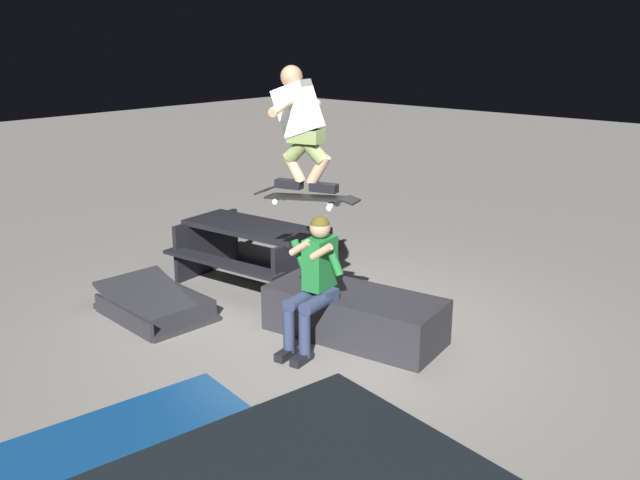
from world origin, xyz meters
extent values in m
plane|color=gray|center=(0.00, 0.00, 0.00)|extent=(40.00, 40.00, 0.00)
cube|color=#28282D|center=(-0.28, -0.11, 0.23)|extent=(1.87, 0.98, 0.47)
cube|color=#2D3856|center=(-0.12, 0.23, 0.53)|extent=(0.32, 0.20, 0.12)
cube|color=#1E7233|center=(-0.12, 0.23, 0.84)|extent=(0.24, 0.36, 0.50)
sphere|color=tan|center=(-0.12, 0.23, 1.19)|extent=(0.20, 0.20, 0.20)
sphere|color=brown|center=(-0.12, 0.23, 1.21)|extent=(0.19, 0.19, 0.19)
cylinder|color=#1E7233|center=(-0.33, 0.27, 0.91)|extent=(0.20, 0.11, 0.29)
cylinder|color=tan|center=(-0.26, 0.38, 1.01)|extent=(0.24, 0.10, 0.19)
cylinder|color=#1E7233|center=(0.07, 0.32, 0.91)|extent=(0.20, 0.11, 0.29)
cylinder|color=tan|center=(-0.02, 0.41, 1.01)|extent=(0.24, 0.10, 0.19)
cylinder|color=#2D3856|center=(-0.24, 0.42, 0.51)|extent=(0.19, 0.42, 0.14)
cylinder|color=#2D3856|center=(-0.27, 0.62, 0.25)|extent=(0.11, 0.11, 0.43)
cube|color=black|center=(-0.27, 0.67, 0.04)|extent=(0.13, 0.27, 0.08)
cylinder|color=#2D3856|center=(-0.06, 0.45, 0.51)|extent=(0.19, 0.42, 0.14)
cylinder|color=#2D3856|center=(-0.09, 0.64, 0.25)|extent=(0.11, 0.11, 0.43)
cube|color=black|center=(-0.09, 0.69, 0.04)|extent=(0.13, 0.27, 0.08)
cube|color=black|center=(-0.04, 0.33, 1.49)|extent=(0.82, 0.40, 0.07)
cube|color=black|center=(0.40, 0.45, 1.51)|extent=(0.17, 0.22, 0.06)
cube|color=black|center=(-0.47, 0.21, 1.51)|extent=(0.17, 0.22, 0.05)
cube|color=#99999E|center=(0.23, 0.41, 1.46)|extent=(0.10, 0.17, 0.03)
cylinder|color=white|center=(0.21, 0.49, 1.44)|extent=(0.06, 0.04, 0.05)
cylinder|color=white|center=(0.26, 0.32, 1.44)|extent=(0.06, 0.04, 0.05)
cube|color=#99999E|center=(-0.31, 0.26, 1.46)|extent=(0.10, 0.17, 0.03)
cylinder|color=white|center=(-0.33, 0.35, 1.44)|extent=(0.06, 0.04, 0.05)
cylinder|color=white|center=(-0.28, 0.17, 1.44)|extent=(0.06, 0.04, 0.05)
cube|color=black|center=(0.14, 0.38, 1.60)|extent=(0.28, 0.16, 0.08)
cube|color=black|center=(-0.21, 0.29, 1.60)|extent=(0.28, 0.16, 0.08)
cylinder|color=tan|center=(0.08, 0.37, 1.76)|extent=(0.25, 0.16, 0.31)
cylinder|color=olive|center=(0.01, 0.35, 1.96)|extent=(0.35, 0.21, 0.33)
cylinder|color=tan|center=(-0.16, 0.30, 1.76)|extent=(0.25, 0.16, 0.31)
cylinder|color=olive|center=(-0.09, 0.32, 1.96)|extent=(0.35, 0.21, 0.33)
cube|color=olive|center=(-0.04, 0.33, 2.06)|extent=(0.34, 0.27, 0.12)
cube|color=silver|center=(0.04, 0.35, 2.30)|extent=(0.49, 0.33, 0.52)
sphere|color=tan|center=(0.10, 0.37, 2.58)|extent=(0.20, 0.20, 0.20)
cylinder|color=tan|center=(0.00, 0.57, 2.36)|extent=(0.19, 0.45, 0.19)
cylinder|color=tan|center=(0.12, 0.15, 2.36)|extent=(0.19, 0.45, 0.19)
cube|color=#28282D|center=(1.70, 0.88, 0.03)|extent=(1.34, 0.91, 0.06)
cube|color=#28282D|center=(1.70, 0.88, 0.11)|extent=(1.28, 0.91, 0.43)
cube|color=#28282D|center=(1.70, 1.28, 0.10)|extent=(1.15, 0.13, 0.21)
cube|color=#28282D|center=(1.70, 0.47, 0.10)|extent=(1.15, 0.13, 0.21)
cube|color=black|center=(1.61, -0.50, 0.72)|extent=(1.76, 0.86, 0.06)
cube|color=black|center=(1.55, 0.04, 0.42)|extent=(1.72, 0.40, 0.04)
cube|color=black|center=(1.66, -1.05, 0.42)|extent=(1.72, 0.40, 0.04)
cube|color=black|center=(2.37, -0.43, 0.36)|extent=(0.17, 1.10, 0.72)
cube|color=black|center=(0.84, -0.58, 0.36)|extent=(0.17, 1.10, 0.72)
camera|label=1|loc=(-4.18, 4.90, 2.94)|focal=38.26mm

